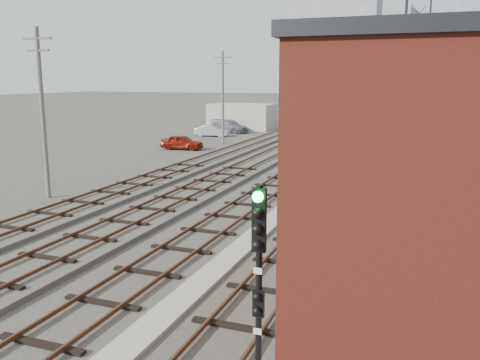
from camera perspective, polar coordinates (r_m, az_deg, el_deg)
The scene contains 23 objects.
ground at distance 62.30m, azimuth 14.25°, elevation 5.08°, with size 320.00×320.00×0.00m, color #282621.
track_right at distance 41.30m, azimuth 14.40°, elevation 2.22°, with size 3.20×90.00×0.39m.
track_mid_right at distance 41.90m, azimuth 8.96°, elevation 2.57°, with size 3.20×90.00×0.39m.
track_mid_left at distance 42.86m, azimuth 3.71°, elevation 2.87°, with size 3.20×90.00×0.39m.
track_left at distance 44.17m, azimuth -1.27°, elevation 3.15°, with size 3.20×90.00×0.39m.
platform_curb at distance 17.91m, azimuth -1.15°, elevation -9.07°, with size 0.90×28.00×0.26m, color gray.
brick_building at distance 13.90m, azimuth 23.32°, elevation -0.98°, with size 6.54×12.20×7.22m.
lattice_tower at distance 36.64m, azimuth 19.05°, elevation 12.47°, with size 1.60×1.60×15.00m.
utility_pole_left_a at distance 28.95m, azimuth -21.31°, elevation 7.43°, with size 1.80×0.24×9.00m.
utility_pole_left_b at distance 50.43m, azimuth -1.94°, elevation 9.51°, with size 1.80×0.24×9.00m.
utility_pole_left_c at distance 74.15m, azimuth 5.55°, elevation 10.03°, with size 1.80×0.24×9.00m.
utility_pole_right_a at distance 29.65m, azimuth 20.23°, elevation 7.58°, with size 1.80×0.24×9.00m.
utility_pole_right_b at distance 59.63m, azimuth 20.54°, elevation 9.08°, with size 1.80×0.24×9.00m.
apartment_left at distance 139.09m, azimuth 10.55°, elevation 14.67°, with size 22.00×14.00×30.00m, color gray.
apartment_right at distance 151.76m, azimuth 21.53°, elevation 13.04°, with size 16.00×12.00×26.00m, color gray.
shed_left at distance 65.83m, azimuth 0.25°, elevation 7.14°, with size 8.00×5.00×3.20m, color gray.
shed_right at distance 71.77m, azimuth 22.44°, elevation 6.96°, with size 6.00×6.00×4.00m, color gray.
signal_mast at distance 10.31m, azimuth 2.10°, elevation -10.14°, with size 0.40×0.42×4.35m.
switch_stand at distance 38.94m, azimuth 5.92°, elevation 2.76°, with size 0.36×0.36×1.32m.
site_trailer at distance 57.23m, azimuth 10.46°, elevation 5.96°, with size 6.12×3.36×2.45m.
car_red at distance 46.83m, azimuth -6.53°, elevation 4.23°, with size 1.58×3.92×1.34m, color maroon.
car_silver at distance 57.33m, azimuth -3.22°, elevation 5.53°, with size 1.32×3.78×1.24m, color #A7AAAF.
car_grey at distance 61.63m, azimuth -1.18°, elevation 6.06°, with size 2.09×5.15×1.49m, color slate.
Camera 1 is at (6.71, -1.61, 6.36)m, focal length 38.00 mm.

